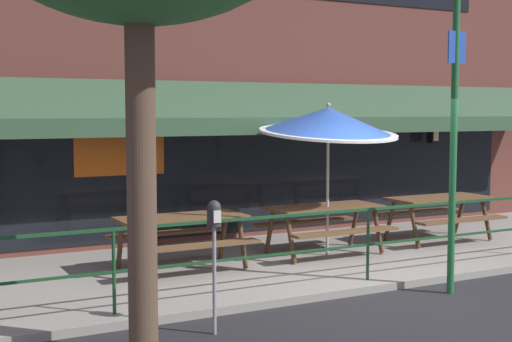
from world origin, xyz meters
TOP-DOWN VIEW (x-y plane):
  - ground_plane at (0.00, 0.00)m, footprint 120.00×120.00m
  - patio_deck at (0.00, 2.00)m, footprint 15.00×4.00m
  - restaurant_building at (0.00, 4.22)m, footprint 15.00×1.60m
  - patio_railing at (0.00, 0.30)m, footprint 13.84×0.04m
  - picnic_table_left at (-1.96, 2.03)m, footprint 1.80×1.42m
  - picnic_table_centre at (0.43, 2.01)m, footprint 1.80×1.42m
  - picnic_table_right at (2.82, 2.08)m, footprint 1.80×1.42m
  - patio_umbrella_centre at (0.43, 1.93)m, footprint 2.14×2.14m
  - parking_meter_near at (-2.63, -0.58)m, footprint 0.15×0.16m
  - street_sign_pole at (0.76, -0.45)m, footprint 0.28×0.09m

SIDE VIEW (x-z plane):
  - ground_plane at x=0.00m, z-range 0.00..0.00m
  - patio_deck at x=0.00m, z-range 0.00..0.10m
  - picnic_table_left at x=-1.96m, z-range 0.33..1.08m
  - picnic_table_centre at x=0.43m, z-range 0.33..1.08m
  - picnic_table_right at x=2.82m, z-range 0.33..1.08m
  - patio_railing at x=0.00m, z-range 0.32..1.28m
  - parking_meter_near at x=-2.63m, z-range 0.44..1.86m
  - patio_umbrella_centre at x=0.43m, z-range 0.98..3.38m
  - street_sign_pole at x=0.76m, z-range 0.06..4.42m
  - restaurant_building at x=0.00m, z-range -0.02..7.26m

